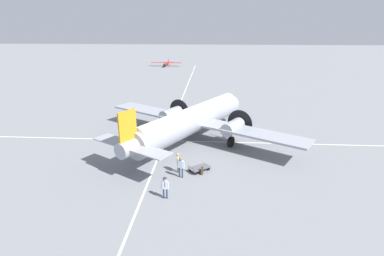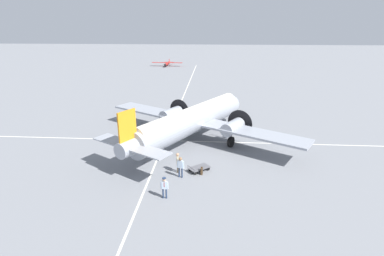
# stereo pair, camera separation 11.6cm
# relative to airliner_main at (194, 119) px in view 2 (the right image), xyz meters

# --- Properties ---
(ground_plane) EXTENTS (300.00, 300.00, 0.00)m
(ground_plane) POSITION_rel_airliner_main_xyz_m (0.32, -0.20, -2.44)
(ground_plane) COLOR slate
(apron_line_eastwest) EXTENTS (120.00, 0.16, 0.01)m
(apron_line_eastwest) POSITION_rel_airliner_main_xyz_m (0.32, -3.09, -2.43)
(apron_line_eastwest) COLOR silver
(apron_line_eastwest) RESTS_ON ground_plane
(apron_line_northsouth) EXTENTS (0.16, 120.00, 0.01)m
(apron_line_northsouth) POSITION_rel_airliner_main_xyz_m (0.10, -0.20, -2.43)
(apron_line_northsouth) COLOR silver
(apron_line_northsouth) RESTS_ON ground_plane
(airliner_main) EXTENTS (18.07, 21.11, 5.50)m
(airliner_main) POSITION_rel_airliner_main_xyz_m (0.00, 0.00, 0.00)
(airliner_main) COLOR #9399A3
(airliner_main) RESTS_ON ground_plane
(crew_foreground) EXTENTS (0.28, 0.56, 1.64)m
(crew_foreground) POSITION_rel_airliner_main_xyz_m (11.08, -1.40, -1.41)
(crew_foreground) COLOR navy
(crew_foreground) RESTS_ON ground_plane
(passenger_boarding) EXTENTS (0.59, 0.28, 1.72)m
(passenger_boarding) POSITION_rel_airliner_main_xyz_m (7.05, -0.92, -1.38)
(passenger_boarding) COLOR #473D2D
(passenger_boarding) RESTS_ON ground_plane
(ramp_agent) EXTENTS (0.31, 0.58, 1.78)m
(ramp_agent) POSITION_rel_airliner_main_xyz_m (7.94, -0.59, -1.35)
(ramp_agent) COLOR navy
(ramp_agent) RESTS_ON ground_plane
(suitcase_near_door) EXTENTS (0.35, 0.17, 0.64)m
(suitcase_near_door) POSITION_rel_airliner_main_xyz_m (7.31, 1.09, -2.13)
(suitcase_near_door) COLOR #47331E
(suitcase_near_door) RESTS_ON ground_plane
(baggage_cart) EXTENTS (1.87, 1.99, 0.56)m
(baggage_cart) POSITION_rel_airliner_main_xyz_m (6.72, 0.85, -2.16)
(baggage_cart) COLOR #56565B
(baggage_cart) RESTS_ON ground_plane
(light_aircraft_distant) EXTENTS (6.54, 8.83, 1.75)m
(light_aircraft_distant) POSITION_rel_airliner_main_xyz_m (-57.34, -11.36, -1.67)
(light_aircraft_distant) COLOR #B2231E
(light_aircraft_distant) RESTS_ON ground_plane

